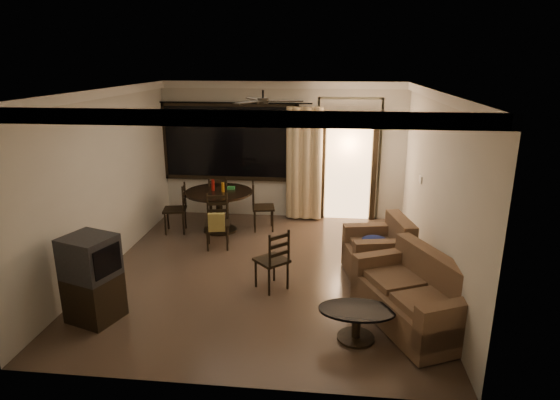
# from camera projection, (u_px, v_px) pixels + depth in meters

# --- Properties ---
(ground) EXTENTS (5.50, 5.50, 0.00)m
(ground) POSITION_uv_depth(u_px,v_px,m) (265.00, 271.00, 7.42)
(ground) COLOR #7F6651
(ground) RESTS_ON ground
(room_shell) EXTENTS (5.50, 6.70, 5.50)m
(room_shell) POSITION_uv_depth(u_px,v_px,m) (310.00, 139.00, 8.51)
(room_shell) COLOR beige
(room_shell) RESTS_ON ground
(dining_table) EXTENTS (1.28, 1.28, 1.02)m
(dining_table) POSITION_uv_depth(u_px,v_px,m) (219.00, 200.00, 8.97)
(dining_table) COLOR black
(dining_table) RESTS_ON ground
(dining_chair_west) EXTENTS (0.49, 0.49, 0.95)m
(dining_chair_west) POSITION_uv_depth(u_px,v_px,m) (176.00, 218.00, 9.01)
(dining_chair_west) COLOR black
(dining_chair_west) RESTS_ON ground
(dining_chair_east) EXTENTS (0.49, 0.49, 0.95)m
(dining_chair_east) POSITION_uv_depth(u_px,v_px,m) (263.00, 216.00, 9.14)
(dining_chair_east) COLOR black
(dining_chair_east) RESTS_ON ground
(dining_chair_south) EXTENTS (0.49, 0.54, 0.95)m
(dining_chair_south) POSITION_uv_depth(u_px,v_px,m) (218.00, 231.00, 8.25)
(dining_chair_south) COLOR black
(dining_chair_south) RESTS_ON ground
(dining_chair_north) EXTENTS (0.49, 0.49, 0.95)m
(dining_chair_north) POSITION_uv_depth(u_px,v_px,m) (219.00, 207.00, 9.64)
(dining_chair_north) COLOR black
(dining_chair_north) RESTS_ON ground
(tv_cabinet) EXTENTS (0.73, 0.69, 1.13)m
(tv_cabinet) POSITION_uv_depth(u_px,v_px,m) (92.00, 278.00, 5.90)
(tv_cabinet) COLOR black
(tv_cabinet) RESTS_ON ground
(sofa) EXTENTS (1.48, 1.85, 0.88)m
(sofa) POSITION_uv_depth(u_px,v_px,m) (417.00, 298.00, 5.84)
(sofa) COLOR #472B21
(sofa) RESTS_ON ground
(armchair) EXTENTS (1.05, 1.05, 0.90)m
(armchair) POSITION_uv_depth(u_px,v_px,m) (381.00, 253.00, 7.16)
(armchair) COLOR #472B21
(armchair) RESTS_ON ground
(coffee_table) EXTENTS (0.91, 0.55, 0.40)m
(coffee_table) POSITION_uv_depth(u_px,v_px,m) (357.00, 319.00, 5.54)
(coffee_table) COLOR black
(coffee_table) RESTS_ON ground
(side_chair) EXTENTS (0.58, 0.58, 0.93)m
(side_chair) POSITION_uv_depth(u_px,v_px,m) (272.00, 271.00, 6.77)
(side_chair) COLOR black
(side_chair) RESTS_ON ground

